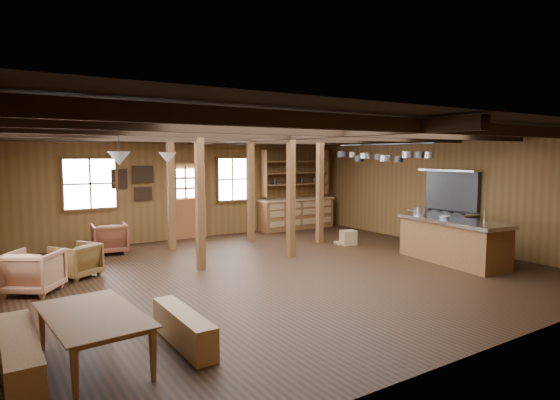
{
  "coord_description": "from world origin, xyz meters",
  "views": [
    {
      "loc": [
        -4.91,
        -7.66,
        2.31
      ],
      "look_at": [
        0.73,
        1.03,
        1.3
      ],
      "focal_mm": 30.0,
      "sensor_mm": 36.0,
      "label": 1
    }
  ],
  "objects_px": {
    "armchair_a": "(76,261)",
    "armchair_b": "(110,238)",
    "commercial_range": "(444,223)",
    "kitchen_island": "(452,240)",
    "dining_table": "(97,338)",
    "armchair_c": "(34,272)"
  },
  "relations": [
    {
      "from": "armchair_a",
      "to": "armchair_b",
      "type": "xyz_separation_m",
      "value": [
        1.04,
        1.88,
        0.03
      ]
    },
    {
      "from": "commercial_range",
      "to": "armchair_a",
      "type": "xyz_separation_m",
      "value": [
        -8.07,
        2.01,
        -0.31
      ]
    },
    {
      "from": "kitchen_island",
      "to": "commercial_range",
      "type": "relative_size",
      "value": 1.32
    },
    {
      "from": "kitchen_island",
      "to": "dining_table",
      "type": "distance_m",
      "value": 7.54
    },
    {
      "from": "kitchen_island",
      "to": "armchair_b",
      "type": "height_order",
      "value": "kitchen_island"
    },
    {
      "from": "armchair_a",
      "to": "armchair_c",
      "type": "bearing_deg",
      "value": 9.16
    },
    {
      "from": "commercial_range",
      "to": "armchair_c",
      "type": "height_order",
      "value": "commercial_range"
    },
    {
      "from": "kitchen_island",
      "to": "armchair_a",
      "type": "distance_m",
      "value": 7.64
    },
    {
      "from": "commercial_range",
      "to": "dining_table",
      "type": "xyz_separation_m",
      "value": [
        -8.55,
        -2.05,
        -0.34
      ]
    },
    {
      "from": "armchair_a",
      "to": "armchair_b",
      "type": "height_order",
      "value": "armchair_b"
    },
    {
      "from": "commercial_range",
      "to": "dining_table",
      "type": "height_order",
      "value": "commercial_range"
    },
    {
      "from": "kitchen_island",
      "to": "armchair_b",
      "type": "xyz_separation_m",
      "value": [
        -5.95,
        4.95,
        -0.12
      ]
    },
    {
      "from": "commercial_range",
      "to": "dining_table",
      "type": "relative_size",
      "value": 1.18
    },
    {
      "from": "armchair_c",
      "to": "commercial_range",
      "type": "bearing_deg",
      "value": -153.6
    },
    {
      "from": "armchair_a",
      "to": "kitchen_island",
      "type": "bearing_deg",
      "value": 124.05
    },
    {
      "from": "kitchen_island",
      "to": "armchair_a",
      "type": "bearing_deg",
      "value": 163.15
    },
    {
      "from": "kitchen_island",
      "to": "commercial_range",
      "type": "distance_m",
      "value": 1.52
    },
    {
      "from": "dining_table",
      "to": "armchair_b",
      "type": "bearing_deg",
      "value": -18.7
    },
    {
      "from": "dining_table",
      "to": "armchair_a",
      "type": "relative_size",
      "value": 2.32
    },
    {
      "from": "kitchen_island",
      "to": "armchair_c",
      "type": "xyz_separation_m",
      "value": [
        -7.77,
        2.39,
        -0.12
      ]
    },
    {
      "from": "dining_table",
      "to": "armchair_c",
      "type": "height_order",
      "value": "armchair_c"
    },
    {
      "from": "commercial_range",
      "to": "dining_table",
      "type": "bearing_deg",
      "value": -166.49
    }
  ]
}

